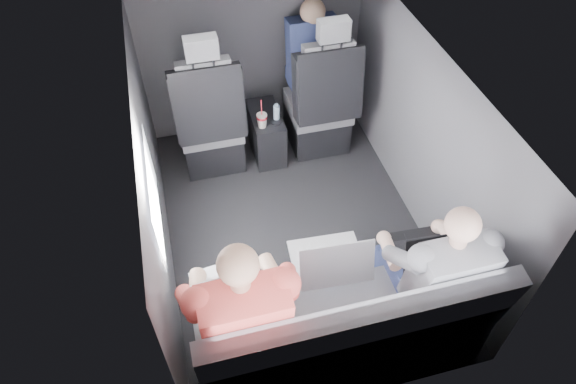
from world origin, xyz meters
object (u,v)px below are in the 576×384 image
object	(u,v)px
laptop_black	(425,249)
laptop_white	(227,287)
water_bottle	(276,113)
rear_bench	(343,334)
soda_cup	(262,120)
passenger_rear_left	(241,310)
front_seat_left	(210,126)
passenger_rear_right	(431,269)
center_console	(266,133)
front_seat_right	(320,108)
laptop_silver	(330,259)
passenger_front_right	(311,54)

from	to	relation	value
laptop_black	laptop_white	bearing A→B (deg)	178.25
water_bottle	rear_bench	bearing A→B (deg)	-92.22
rear_bench	soda_cup	distance (m)	1.80
soda_cup	passenger_rear_left	bearing A→B (deg)	-105.85
front_seat_left	passenger_rear_left	xyz separation A→B (m)	(-0.09, -1.81, 0.24)
laptop_black	passenger_rear_right	size ratio (longest dim) A/B	0.30
center_console	laptop_white	bearing A→B (deg)	-109.25
front_seat_right	center_console	distance (m)	0.49
laptop_silver	passenger_rear_right	bearing A→B (deg)	-19.94
front_seat_left	water_bottle	distance (m)	0.53
front_seat_left	passenger_rear_right	world-z (taller)	front_seat_left
passenger_rear_right	front_seat_right	bearing A→B (deg)	92.12
laptop_white	laptop_black	world-z (taller)	laptop_white
laptop_white	laptop_silver	bearing A→B (deg)	2.87
water_bottle	laptop_silver	world-z (taller)	laptop_silver
rear_bench	passenger_rear_left	bearing A→B (deg)	170.08
laptop_white	passenger_front_right	world-z (taller)	passenger_front_right
center_console	water_bottle	bearing A→B (deg)	-50.41
front_seat_left	passenger_rear_left	size ratio (longest dim) A/B	1.00
front_seat_right	rear_bench	bearing A→B (deg)	-103.31
front_seat_right	laptop_white	world-z (taller)	front_seat_right
laptop_black	soda_cup	bearing A→B (deg)	110.52
water_bottle	laptop_white	bearing A→B (deg)	-112.45
soda_cup	laptop_silver	world-z (taller)	laptop_silver
front_seat_left	soda_cup	bearing A→B (deg)	-14.90
front_seat_right	water_bottle	world-z (taller)	front_seat_right
laptop_silver	water_bottle	bearing A→B (deg)	87.12
front_seat_left	center_console	distance (m)	0.49
soda_cup	laptop_silver	xyz separation A→B (m)	(0.05, -1.51, 0.18)
front_seat_left	rear_bench	distance (m)	1.96
water_bottle	passenger_rear_left	bearing A→B (deg)	-109.18
passenger_front_right	rear_bench	bearing A→B (deg)	-101.43
rear_bench	laptop_black	bearing A→B (deg)	22.65
laptop_black	passenger_front_right	bearing A→B (deg)	92.83
passenger_rear_right	passenger_rear_left	bearing A→B (deg)	-179.95
front_seat_right	laptop_silver	bearing A→B (deg)	-105.79
center_console	laptop_black	distance (m)	1.85
front_seat_left	laptop_silver	bearing A→B (deg)	-74.67
water_bottle	laptop_white	size ratio (longest dim) A/B	0.39
center_console	rear_bench	world-z (taller)	rear_bench
laptop_white	center_console	bearing A→B (deg)	70.75
passenger_rear_right	laptop_silver	bearing A→B (deg)	160.06
passenger_rear_left	passenger_front_right	size ratio (longest dim) A/B	1.64
rear_bench	laptop_white	size ratio (longest dim) A/B	4.21
front_seat_left	laptop_white	distance (m)	1.67
laptop_silver	passenger_rear_right	distance (m)	0.56
rear_bench	water_bottle	distance (m)	1.86
rear_bench	soda_cup	world-z (taller)	rear_bench
front_seat_left	water_bottle	bearing A→B (deg)	-5.14
front_seat_right	water_bottle	size ratio (longest dim) A/B	8.61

